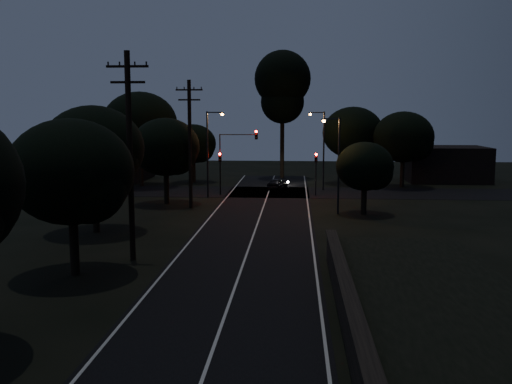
{
  "coord_description": "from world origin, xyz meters",
  "views": [
    {
      "loc": [
        2.7,
        -14.31,
        7.8
      ],
      "look_at": [
        0.0,
        24.0,
        2.5
      ],
      "focal_mm": 40.0,
      "sensor_mm": 36.0,
      "label": 1
    }
  ],
  "objects": [
    {
      "name": "tall_pine",
      "position": [
        1.0,
        55.0,
        11.03
      ],
      "size": [
        6.73,
        6.73,
        15.3
      ],
      "color": "black",
      "rests_on": "ground"
    },
    {
      "name": "building_right",
      "position": [
        20.0,
        53.0,
        2.0
      ],
      "size": [
        9.0,
        7.0,
        4.0
      ],
      "primitive_type": "cube",
      "color": "black",
      "rests_on": "ground"
    },
    {
      "name": "tree_far_ne",
      "position": [
        9.24,
        49.86,
        5.54
      ],
      "size": [
        6.76,
        6.76,
        8.55
      ],
      "color": "black",
      "rests_on": "ground"
    },
    {
      "name": "streetlight_a",
      "position": [
        -5.31,
        38.0,
        4.64
      ],
      "size": [
        1.66,
        0.26,
        8.0
      ],
      "color": "black",
      "rests_on": "ground"
    },
    {
      "name": "signal_mast",
      "position": [
        -2.91,
        39.99,
        4.34
      ],
      "size": [
        3.7,
        0.35,
        6.25
      ],
      "color": "black",
      "rests_on": "ground"
    },
    {
      "name": "streetlight_b",
      "position": [
        5.31,
        44.0,
        4.64
      ],
      "size": [
        1.66,
        0.26,
        8.0
      ],
      "color": "black",
      "rests_on": "ground"
    },
    {
      "name": "tree_right_a",
      "position": [
        8.16,
        29.91,
        3.66
      ],
      "size": [
        4.44,
        4.44,
        5.65
      ],
      "color": "black",
      "rests_on": "ground"
    },
    {
      "name": "tree_left_c",
      "position": [
        -10.27,
        21.87,
        5.39
      ],
      "size": [
        6.6,
        6.6,
        8.34
      ],
      "color": "black",
      "rests_on": "ground"
    },
    {
      "name": "road_surface",
      "position": [
        0.0,
        31.12,
        0.01
      ],
      "size": [
        60.0,
        70.0,
        0.03
      ],
      "color": "black",
      "rests_on": "ground"
    },
    {
      "name": "signal_left",
      "position": [
        -4.6,
        39.99,
        2.84
      ],
      "size": [
        0.28,
        0.35,
        4.1
      ],
      "color": "black",
      "rests_on": "ground"
    },
    {
      "name": "car",
      "position": [
        0.8,
        44.37,
        0.58
      ],
      "size": [
        2.33,
        3.65,
        1.16
      ],
      "primitive_type": "imported",
      "rotation": [
        0.0,
        0.0,
        2.83
      ],
      "color": "black",
      "rests_on": "ground"
    },
    {
      "name": "signal_right",
      "position": [
        4.6,
        39.99,
        2.84
      ],
      "size": [
        0.28,
        0.35,
        4.1
      ],
      "color": "black",
      "rests_on": "ground"
    },
    {
      "name": "utility_pole_far",
      "position": [
        -6.0,
        32.0,
        5.48
      ],
      "size": [
        2.2,
        0.3,
        10.5
      ],
      "color": "black",
      "rests_on": "ground"
    },
    {
      "name": "building_left",
      "position": [
        -20.0,
        52.0,
        2.2
      ],
      "size": [
        10.0,
        8.0,
        4.4
      ],
      "primitive_type": "cube",
      "color": "black",
      "rests_on": "ground"
    },
    {
      "name": "tree_left_b",
      "position": [
        -7.79,
        11.88,
        4.93
      ],
      "size": [
        5.97,
        5.97,
        7.59
      ],
      "color": "black",
      "rests_on": "ground"
    },
    {
      "name": "tree_far_e",
      "position": [
        14.22,
        46.87,
        5.2
      ],
      "size": [
        6.33,
        6.33,
        8.03
      ],
      "color": "black",
      "rests_on": "ground"
    },
    {
      "name": "streetlight_c",
      "position": [
        5.83,
        30.0,
        4.35
      ],
      "size": [
        1.46,
        0.26,
        7.5
      ],
      "color": "black",
      "rests_on": "ground"
    },
    {
      "name": "tree_left_d",
      "position": [
        -8.29,
        33.88,
        4.82
      ],
      "size": [
        5.87,
        5.87,
        7.44
      ],
      "color": "black",
      "rests_on": "ground"
    },
    {
      "name": "retaining_wall",
      "position": [
        7.74,
        3.0,
        0.62
      ],
      "size": [
        6.93,
        26.0,
        1.6
      ],
      "color": "black",
      "rests_on": "ground"
    },
    {
      "name": "utility_pole_mid",
      "position": [
        -6.0,
        15.0,
        5.74
      ],
      "size": [
        2.2,
        0.3,
        11.0
      ],
      "color": "black",
      "rests_on": "ground"
    },
    {
      "name": "tree_far_nw",
      "position": [
        -8.82,
        49.89,
        4.27
      ],
      "size": [
        5.21,
        5.21,
        6.6
      ],
      "color": "black",
      "rests_on": "ground"
    },
    {
      "name": "tree_far_w",
      "position": [
        -13.72,
        45.84,
        6.58
      ],
      "size": [
        7.94,
        7.94,
        10.12
      ],
      "color": "black",
      "rests_on": "ground"
    }
  ]
}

